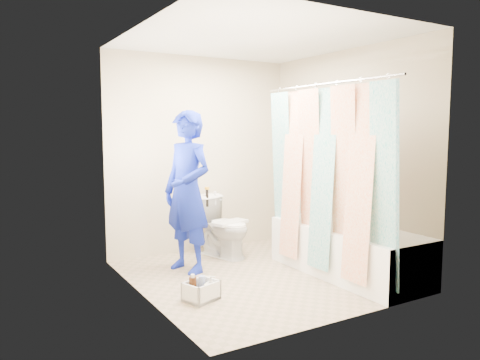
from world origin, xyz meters
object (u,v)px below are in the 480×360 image
bathtub (347,249)px  cleaning_caddy (202,291)px  toilet (223,226)px  plumber (187,192)px

bathtub → cleaning_caddy: size_ratio=5.14×
toilet → plumber: 0.84m
plumber → cleaning_caddy: (-0.26, -0.87, -0.78)m
bathtub → toilet: (-0.77, 1.28, 0.09)m
bathtub → plumber: bearing=144.8°
cleaning_caddy → plumber: bearing=54.4°
bathtub → toilet: bearing=121.1°
toilet → plumber: plumber is taller
bathtub → plumber: plumber is taller
plumber → cleaning_caddy: size_ratio=5.03×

